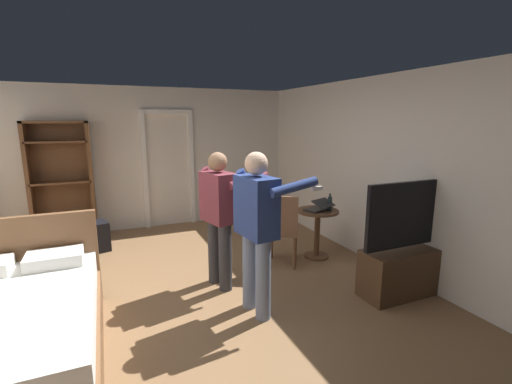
{
  "coord_description": "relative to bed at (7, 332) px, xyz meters",
  "views": [
    {
      "loc": [
        -0.78,
        -3.46,
        1.95
      ],
      "look_at": [
        0.85,
        0.28,
        1.12
      ],
      "focal_mm": 24.8,
      "sensor_mm": 36.0,
      "label": 1
    }
  ],
  "objects": [
    {
      "name": "tv_flatscreen",
      "position": [
        3.87,
        -0.34,
        0.09
      ],
      "size": [
        1.25,
        0.4,
        1.31
      ],
      "color": "#4C331E",
      "rests_on": "ground_plane"
    },
    {
      "name": "suitcase_dark",
      "position": [
        0.49,
        2.51,
        -0.08
      ],
      "size": [
        0.67,
        0.49,
        0.44
      ],
      "primitive_type": "cube",
      "rotation": [
        0.0,
        0.0,
        0.23
      ],
      "color": "black",
      "rests_on": "ground_plane"
    },
    {
      "name": "bed",
      "position": [
        0.0,
        0.0,
        0.0
      ],
      "size": [
        1.37,
        2.05,
        1.02
      ],
      "color": "brown",
      "rests_on": "ground_plane"
    },
    {
      "name": "doorway_frame",
      "position": [
        1.91,
        3.46,
        0.92
      ],
      "size": [
        0.93,
        0.08,
        2.13
      ],
      "color": "white",
      "rests_on": "ground_plane"
    },
    {
      "name": "laptop",
      "position": [
        3.53,
        0.95,
        0.45
      ],
      "size": [
        0.41,
        0.41,
        0.17
      ],
      "color": "black",
      "rests_on": "side_table"
    },
    {
      "name": "wall_right",
      "position": [
        4.23,
        0.36,
        0.96
      ],
      "size": [
        0.12,
        6.48,
        2.52
      ],
      "primitive_type": "cube",
      "color": "silver",
      "rests_on": "ground_plane"
    },
    {
      "name": "bookshelf",
      "position": [
        0.17,
        3.32,
        0.74
      ],
      "size": [
        0.95,
        0.32,
        1.94
      ],
      "color": "brown",
      "rests_on": "ground_plane"
    },
    {
      "name": "person_striped_shirt",
      "position": [
        2.0,
        0.69,
        0.62
      ],
      "size": [
        0.79,
        0.63,
        1.6
      ],
      "color": "#333338",
      "rests_on": "ground_plane"
    },
    {
      "name": "bottle_on_table",
      "position": [
        3.68,
        0.91,
        0.5
      ],
      "size": [
        0.06,
        0.06,
        0.24
      ],
      "color": "#253131",
      "rests_on": "side_table"
    },
    {
      "name": "side_table",
      "position": [
        3.54,
        0.99,
        0.16
      ],
      "size": [
        0.59,
        0.59,
        0.7
      ],
      "color": "brown",
      "rests_on": "ground_plane"
    },
    {
      "name": "wall_back",
      "position": [
        1.59,
        3.54,
        0.96
      ],
      "size": [
        5.4,
        0.12,
        2.52
      ],
      "primitive_type": "cube",
      "color": "silver",
      "rests_on": "ground_plane"
    },
    {
      "name": "wooden_chair",
      "position": [
        2.93,
        0.9,
        0.24
      ],
      "size": [
        0.58,
        0.58,
        0.99
      ],
      "color": "brown",
      "rests_on": "ground_plane"
    },
    {
      "name": "person_blue_shirt",
      "position": [
        2.16,
        -0.04,
        0.67
      ],
      "size": [
        0.77,
        0.64,
        1.66
      ],
      "color": "slate",
      "rests_on": "ground_plane"
    },
    {
      "name": "ground_plane",
      "position": [
        1.59,
        0.36,
        -0.3
      ],
      "size": [
        6.87,
        6.87,
        0.0
      ],
      "primitive_type": "plane",
      "color": "olive"
    }
  ]
}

